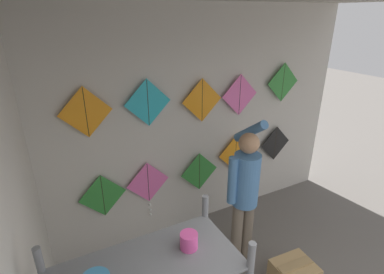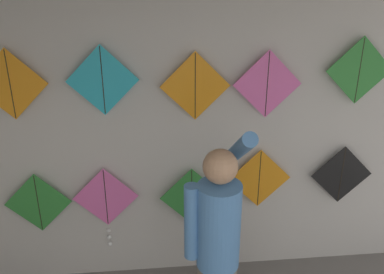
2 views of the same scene
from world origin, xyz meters
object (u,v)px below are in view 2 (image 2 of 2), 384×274
(kite_5, at_px, (10,85))
(kite_7, at_px, (195,86))
(kite_0, at_px, (38,203))
(kite_6, at_px, (103,81))
(kite_3, at_px, (259,179))
(kite_8, at_px, (267,84))
(shopkeeper, at_px, (218,240))
(kite_2, at_px, (192,197))
(kite_9, at_px, (359,71))
(kite_4, at_px, (341,175))
(kite_1, at_px, (106,202))

(kite_5, xyz_separation_m, kite_7, (1.32, 0.00, -0.05))
(kite_0, distance_m, kite_6, 1.16)
(kite_3, bearing_deg, kite_0, 180.00)
(kite_6, height_order, kite_8, kite_6)
(shopkeeper, bearing_deg, kite_2, 99.87)
(shopkeeper, xyz_separation_m, kite_6, (-0.73, 0.83, 0.83))
(kite_0, bearing_deg, kite_3, 0.00)
(kite_0, relative_size, kite_9, 1.00)
(kite_4, height_order, kite_8, kite_8)
(kite_7, xyz_separation_m, kite_8, (0.55, 0.00, -0.00))
(kite_2, relative_size, kite_5, 1.00)
(kite_3, xyz_separation_m, kite_6, (-1.21, 0.00, 0.87))
(kite_2, relative_size, kite_3, 1.00)
(kite_3, distance_m, kite_6, 1.49)
(kite_4, bearing_deg, kite_9, 0.00)
(shopkeeper, distance_m, kite_4, 1.45)
(kite_0, relative_size, kite_7, 1.00)
(kite_2, relative_size, kite_6, 1.00)
(kite_1, distance_m, kite_4, 1.98)
(kite_5, relative_size, kite_8, 1.00)
(kite_1, height_order, kite_6, kite_6)
(kite_3, distance_m, kite_7, 0.97)
(kite_2, bearing_deg, kite_5, 180.00)
(kite_2, bearing_deg, kite_9, 0.00)
(shopkeeper, height_order, kite_8, kite_8)
(shopkeeper, height_order, kite_2, shopkeeper)
(kite_9, bearing_deg, kite_0, 180.00)
(kite_6, bearing_deg, kite_7, 0.00)
(kite_7, bearing_deg, kite_4, 0.00)
(kite_4, bearing_deg, kite_2, 180.00)
(kite_0, height_order, kite_9, kite_9)
(kite_3, bearing_deg, kite_7, 180.00)
(kite_1, distance_m, kite_7, 1.20)
(kite_1, xyz_separation_m, kite_5, (-0.59, 0.00, 1.01))
(kite_0, relative_size, kite_8, 1.00)
(kite_1, bearing_deg, kite_7, 0.09)
(shopkeeper, bearing_deg, kite_4, 38.98)
(kite_3, distance_m, kite_4, 0.71)
(shopkeeper, bearing_deg, kite_0, 151.87)
(kite_8, bearing_deg, kite_9, 0.00)
(shopkeeper, distance_m, kite_8, 1.23)
(kite_1, xyz_separation_m, kite_6, (0.06, 0.00, 1.02))
(kite_7, bearing_deg, kite_1, -179.91)
(kite_1, distance_m, kite_2, 0.70)
(kite_0, relative_size, kite_5, 1.00)
(kite_2, height_order, kite_6, kite_6)
(kite_0, xyz_separation_m, kite_7, (1.26, 0.00, 0.93))
(kite_5, bearing_deg, shopkeeper, -31.07)
(kite_4, distance_m, kite_8, 1.07)
(kite_4, bearing_deg, shopkeeper, -144.99)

